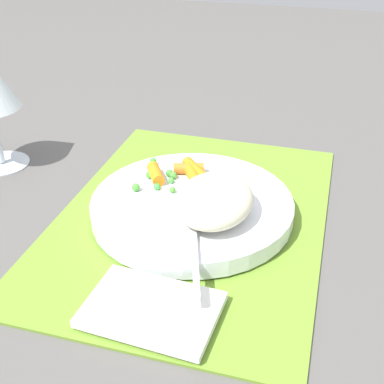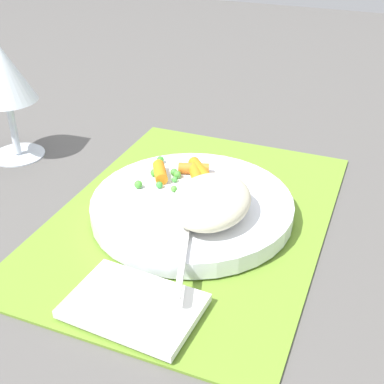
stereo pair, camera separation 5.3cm
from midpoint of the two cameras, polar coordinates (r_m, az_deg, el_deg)
The scene contains 9 objects.
ground_plane at distance 0.61m, azimuth 2.46°, elevation -2.93°, with size 2.40×2.40×0.00m, color #565451.
placemat at distance 0.61m, azimuth 2.47°, elevation -2.70°, with size 0.42×0.30×0.01m, color olive.
plate at distance 0.61m, azimuth 2.50°, elevation -1.68°, with size 0.23×0.23×0.02m, color white.
rice_mound at distance 0.56m, azimuth 4.82°, elevation -1.08°, with size 0.11×0.08×0.04m, color beige.
carrot_portion at distance 0.64m, azimuth 1.89°, elevation 2.19°, with size 0.07×0.08×0.02m.
pea_scatter at distance 0.63m, azimuth 0.57°, elevation 1.32°, with size 0.08×0.09×0.01m.
fork at distance 0.56m, azimuth 2.36°, elevation -2.85°, with size 0.21×0.07×0.01m.
wine_glass at distance 0.74m, azimuth -18.05°, elevation 11.92°, with size 0.08×0.08×0.16m.
napkin at distance 0.49m, azimuth -3.24°, elevation -12.45°, with size 0.08×0.12×0.01m, color white.
Camera 2 is at (-0.47, -0.19, 0.35)m, focal length 48.68 mm.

